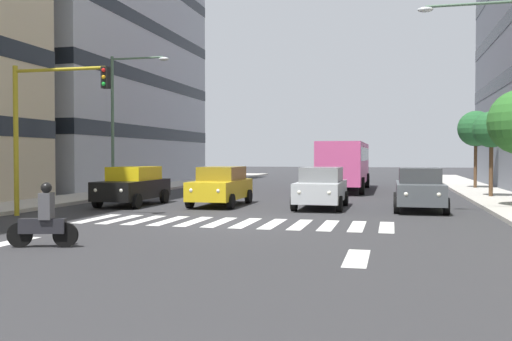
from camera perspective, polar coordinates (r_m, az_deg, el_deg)
The scene contains 16 objects.
ground_plane at distance 18.54m, azimuth -2.38°, elevation -5.33°, with size 180.00×180.00×0.00m, color #2D2D30.
building_right_block_0 at distance 44.71m, azimuth -16.33°, elevation 10.96°, with size 10.42×21.98×19.16m.
crosswalk_markings at distance 18.54m, azimuth -2.38°, elevation -5.32°, with size 10.35×2.80×0.01m.
lane_arrow_0 at distance 12.41m, azimuth 10.23°, elevation -8.76°, with size 0.50×2.20×0.01m, color silver.
lane_arrow_1 at distance 15.59m, azimuth -24.06°, elevation -6.76°, with size 0.50×2.20×0.01m, color silver.
car_0 at distance 23.50m, azimuth 16.30°, elevation -1.77°, with size 2.02×4.44×1.72m.
car_1 at distance 23.70m, azimuth 6.66°, elevation -1.69°, with size 2.02×4.44×1.72m.
car_2 at distance 24.76m, azimuth -3.59°, elevation -1.55°, with size 2.02×4.44×1.72m.
car_3 at distance 25.44m, azimuth -12.42°, elevation -1.50°, with size 2.02×4.44×1.72m.
bus_behind_traffic at distance 35.77m, azimuth 9.05°, elevation 0.95°, with size 2.78×10.50×3.00m.
motorcycle_with_rider at distance 14.46m, azimuth -20.79°, elevation -4.80°, with size 1.67×0.51×1.57m.
traffic_light_gantry at distance 21.78m, azimuth -21.01°, elevation 5.24°, with size 3.86×0.36×5.50m.
street_lamp_left at distance 21.82m, azimuth 23.54°, elevation 8.30°, with size 3.46×0.28×7.62m.
street_lamp_right at distance 30.54m, azimuth -13.50°, elevation 6.06°, with size 3.28×0.28×7.31m.
street_tree_2 at distance 30.74m, azimuth 22.85°, elevation 3.81°, with size 1.84×1.84×4.31m.
street_tree_3 at distance 38.56m, azimuth 21.47°, elevation 3.97°, with size 2.27×2.27×4.93m.
Camera 1 is at (-5.09, 17.69, 2.22)m, focal length 39.29 mm.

